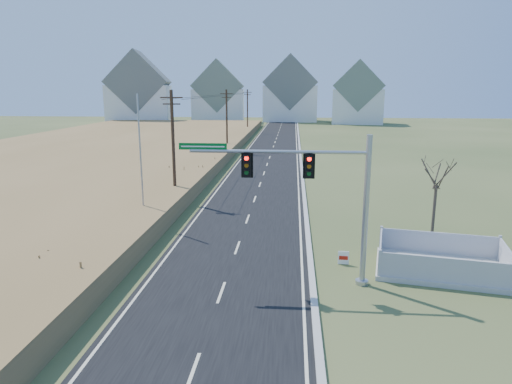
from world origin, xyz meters
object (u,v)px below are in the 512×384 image
at_px(traffic_signal_mast, 325,194).
at_px(fence_enclosure, 441,266).
at_px(flagpole, 142,174).
at_px(bare_tree, 437,172).
at_px(open_sign, 343,258).

xyz_separation_m(traffic_signal_mast, fence_enclosure, (6.09, 1.90, -4.08)).
height_order(traffic_signal_mast, flagpole, flagpole).
xyz_separation_m(flagpole, bare_tree, (18.20, -3.59, 1.03)).
distance_m(traffic_signal_mast, open_sign, 4.83).
bearing_deg(bare_tree, traffic_signal_mast, -141.14).
distance_m(open_sign, flagpole, 14.74).
distance_m(fence_enclosure, open_sign, 4.88).
bearing_deg(flagpole, fence_enclosure, -21.48).
relative_size(traffic_signal_mast, fence_enclosure, 1.26).
height_order(traffic_signal_mast, open_sign, traffic_signal_mast).
distance_m(open_sign, bare_tree, 7.33).
bearing_deg(traffic_signal_mast, flagpole, 142.95).
xyz_separation_m(open_sign, flagpole, (-12.88, 6.46, 3.12)).
relative_size(fence_enclosure, open_sign, 9.92).
bearing_deg(open_sign, bare_tree, 31.25).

